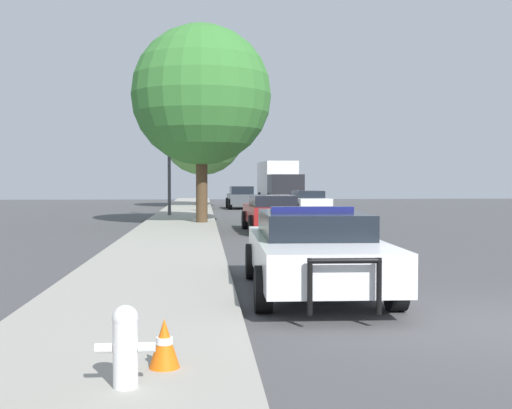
{
  "coord_description": "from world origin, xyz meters",
  "views": [
    {
      "loc": [
        -4.09,
        -7.88,
        1.87
      ],
      "look_at": [
        -2.07,
        16.87,
        0.93
      ],
      "focal_mm": 45.0,
      "sensor_mm": 36.0,
      "label": 1
    }
  ],
  "objects_px": {
    "traffic_light": "(198,135)",
    "police_car": "(314,249)",
    "traffic_cone": "(164,343)",
    "car_background_oncoming": "(308,201)",
    "tree_sidewalk_far": "(203,134)",
    "box_truck": "(279,181)",
    "tree_sidewalk_mid": "(201,95)",
    "car_background_midblock": "(272,212)",
    "fire_hydrant": "(125,344)",
    "car_background_distant": "(241,197)"
  },
  "relations": [
    {
      "from": "fire_hydrant",
      "to": "car_background_distant",
      "type": "relative_size",
      "value": 0.18
    },
    {
      "from": "police_car",
      "to": "tree_sidewalk_far",
      "type": "relative_size",
      "value": 0.67
    },
    {
      "from": "tree_sidewalk_far",
      "to": "police_car",
      "type": "bearing_deg",
      "value": -86.78
    },
    {
      "from": "box_truck",
      "to": "traffic_cone",
      "type": "relative_size",
      "value": 16.94
    },
    {
      "from": "car_background_oncoming",
      "to": "car_background_distant",
      "type": "xyz_separation_m",
      "value": [
        -3.45,
        6.09,
        0.07
      ]
    },
    {
      "from": "fire_hydrant",
      "to": "tree_sidewalk_far",
      "type": "height_order",
      "value": "tree_sidewalk_far"
    },
    {
      "from": "tree_sidewalk_mid",
      "to": "traffic_cone",
      "type": "height_order",
      "value": "tree_sidewalk_mid"
    },
    {
      "from": "traffic_cone",
      "to": "car_background_midblock",
      "type": "bearing_deg",
      "value": 80.65
    },
    {
      "from": "traffic_light",
      "to": "car_background_oncoming",
      "type": "xyz_separation_m",
      "value": [
        6.18,
        3.75,
        -3.43
      ]
    },
    {
      "from": "fire_hydrant",
      "to": "car_background_oncoming",
      "type": "relative_size",
      "value": 0.15
    },
    {
      "from": "fire_hydrant",
      "to": "traffic_light",
      "type": "xyz_separation_m",
      "value": [
        0.38,
        26.7,
        3.63
      ]
    },
    {
      "from": "car_background_oncoming",
      "to": "tree_sidewalk_far",
      "type": "height_order",
      "value": "tree_sidewalk_far"
    },
    {
      "from": "box_truck",
      "to": "tree_sidewalk_mid",
      "type": "distance_m",
      "value": 25.09
    },
    {
      "from": "tree_sidewalk_far",
      "to": "traffic_cone",
      "type": "relative_size",
      "value": 16.97
    },
    {
      "from": "traffic_light",
      "to": "fire_hydrant",
      "type": "bearing_deg",
      "value": -90.81
    },
    {
      "from": "car_background_midblock",
      "to": "car_background_oncoming",
      "type": "height_order",
      "value": "car_background_midblock"
    },
    {
      "from": "car_background_distant",
      "to": "tree_sidewalk_mid",
      "type": "distance_m",
      "value": 16.17
    },
    {
      "from": "police_car",
      "to": "car_background_oncoming",
      "type": "bearing_deg",
      "value": -97.65
    },
    {
      "from": "car_background_distant",
      "to": "traffic_light",
      "type": "bearing_deg",
      "value": -106.85
    },
    {
      "from": "traffic_cone",
      "to": "car_background_oncoming",
      "type": "bearing_deg",
      "value": 78.17
    },
    {
      "from": "police_car",
      "to": "car_background_distant",
      "type": "xyz_separation_m",
      "value": [
        0.62,
        31.39,
        0.04
      ]
    },
    {
      "from": "car_background_oncoming",
      "to": "traffic_light",
      "type": "bearing_deg",
      "value": 29.23
    },
    {
      "from": "police_car",
      "to": "tree_sidewalk_mid",
      "type": "distance_m",
      "value": 16.87
    },
    {
      "from": "tree_sidewalk_far",
      "to": "tree_sidewalk_mid",
      "type": "relative_size",
      "value": 0.96
    },
    {
      "from": "fire_hydrant",
      "to": "tree_sidewalk_mid",
      "type": "height_order",
      "value": "tree_sidewalk_mid"
    },
    {
      "from": "box_truck",
      "to": "police_car",
      "type": "bearing_deg",
      "value": 80.89
    },
    {
      "from": "car_background_midblock",
      "to": "traffic_cone",
      "type": "relative_size",
      "value": 9.93
    },
    {
      "from": "fire_hydrant",
      "to": "tree_sidewalk_mid",
      "type": "xyz_separation_m",
      "value": [
        0.58,
        21.25,
        4.87
      ]
    },
    {
      "from": "traffic_cone",
      "to": "police_car",
      "type": "bearing_deg",
      "value": 64.52
    },
    {
      "from": "tree_sidewalk_far",
      "to": "traffic_cone",
      "type": "distance_m",
      "value": 38.49
    },
    {
      "from": "fire_hydrant",
      "to": "traffic_light",
      "type": "relative_size",
      "value": 0.12
    },
    {
      "from": "police_car",
      "to": "car_background_distant",
      "type": "relative_size",
      "value": 1.31
    },
    {
      "from": "box_truck",
      "to": "tree_sidewalk_mid",
      "type": "relative_size",
      "value": 0.95
    },
    {
      "from": "traffic_light",
      "to": "traffic_cone",
      "type": "bearing_deg",
      "value": -90.19
    },
    {
      "from": "traffic_cone",
      "to": "tree_sidewalk_mid",
      "type": "bearing_deg",
      "value": 89.21
    },
    {
      "from": "police_car",
      "to": "car_background_oncoming",
      "type": "distance_m",
      "value": 25.63
    },
    {
      "from": "car_background_midblock",
      "to": "tree_sidewalk_mid",
      "type": "bearing_deg",
      "value": 123.81
    },
    {
      "from": "police_car",
      "to": "traffic_cone",
      "type": "height_order",
      "value": "police_car"
    },
    {
      "from": "fire_hydrant",
      "to": "traffic_cone",
      "type": "height_order",
      "value": "fire_hydrant"
    },
    {
      "from": "car_background_midblock",
      "to": "tree_sidewalk_far",
      "type": "relative_size",
      "value": 0.59
    },
    {
      "from": "traffic_light",
      "to": "car_background_distant",
      "type": "relative_size",
      "value": 1.44
    },
    {
      "from": "fire_hydrant",
      "to": "tree_sidewalk_far",
      "type": "distance_m",
      "value": 39.01
    },
    {
      "from": "traffic_light",
      "to": "traffic_cone",
      "type": "distance_m",
      "value": 26.43
    },
    {
      "from": "box_truck",
      "to": "car_background_distant",
      "type": "bearing_deg",
      "value": 65.04
    },
    {
      "from": "car_background_midblock",
      "to": "tree_sidewalk_far",
      "type": "distance_m",
      "value": 21.69
    },
    {
      "from": "fire_hydrant",
      "to": "police_car",
      "type": "bearing_deg",
      "value": 64.22
    },
    {
      "from": "traffic_light",
      "to": "police_car",
      "type": "bearing_deg",
      "value": -84.41
    },
    {
      "from": "police_car",
      "to": "box_truck",
      "type": "bearing_deg",
      "value": -94.37
    },
    {
      "from": "police_car",
      "to": "car_background_midblock",
      "type": "distance_m",
      "value": 12.5
    },
    {
      "from": "car_background_midblock",
      "to": "traffic_light",
      "type": "bearing_deg",
      "value": 105.59
    }
  ]
}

